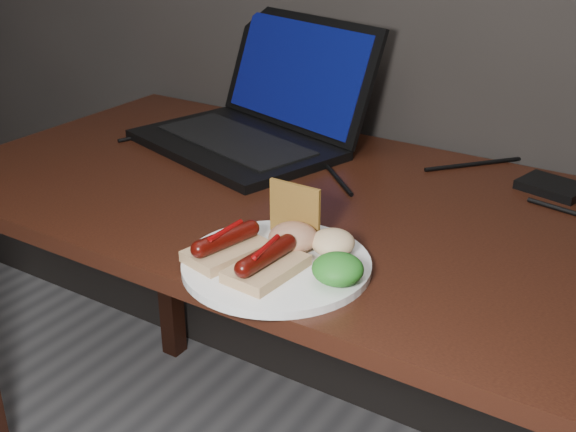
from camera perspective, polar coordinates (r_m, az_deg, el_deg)
The scene contains 11 objects.
desk at distance 1.29m, azimuth 2.40°, elevation -2.22°, with size 1.40×0.70×0.75m.
laptop at distance 1.51m, azimuth -2.43°, elevation 7.71°, with size 0.50×0.46×0.25m.
hard_drive at distance 1.36m, azimuth 20.16°, elevation 2.17°, with size 0.11×0.08×0.02m, color black.
desk_cables at distance 1.39m, azimuth 5.87°, elevation 4.06°, with size 0.95×0.36×0.01m.
plate at distance 1.02m, azimuth -0.91°, elevation -3.85°, with size 0.27×0.27×0.01m, color white.
bread_sausage_left at distance 1.03m, azimuth -4.91°, elevation -2.36°, with size 0.09×0.13×0.04m.
bread_sausage_center at distance 0.98m, azimuth -1.73°, elevation -3.72°, with size 0.08×0.12×0.04m.
crispbread at distance 1.07m, azimuth 0.54°, elevation 0.44°, with size 0.09×0.01×0.09m, color #AA792E.
salad_greens at distance 0.96m, azimuth 3.96°, elevation -4.20°, with size 0.07×0.07×0.04m, color #13621C.
salsa_mound at distance 1.04m, azimuth 0.42°, elevation -1.69°, with size 0.07×0.07×0.04m, color maroon.
coleslaw_mound at distance 1.03m, azimuth 3.55°, elevation -2.09°, with size 0.06×0.06×0.04m, color beige.
Camera 1 is at (0.57, 0.39, 1.25)m, focal length 45.00 mm.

